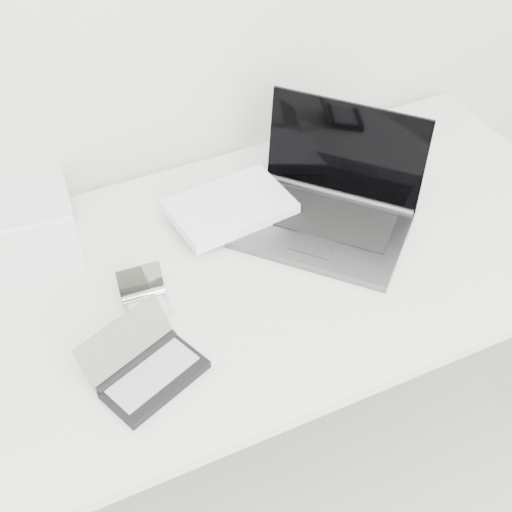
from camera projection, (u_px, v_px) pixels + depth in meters
name	position (u px, v px, depth m)	size (l,w,h in m)	color
desk	(260.00, 274.00, 1.63)	(1.60, 0.80, 0.73)	white
laptop_large	(296.00, 207.00, 1.66)	(0.57, 0.48, 0.26)	#57595C
netbook_open_white	(15.00, 242.00, 1.61)	(0.31, 0.39, 0.08)	white
pda_silver	(146.00, 301.00, 1.48)	(0.10, 0.11, 0.08)	silver
palmtop_charcoal	(147.00, 369.00, 1.35)	(0.24, 0.22, 0.10)	black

